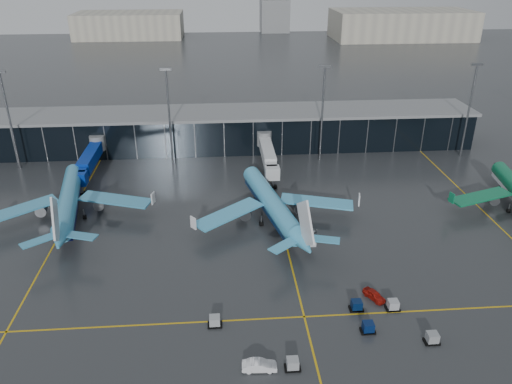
{
  "coord_description": "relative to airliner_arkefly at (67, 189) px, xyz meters",
  "views": [
    {
      "loc": [
        -2.21,
        -75.84,
        50.99
      ],
      "look_at": [
        5.0,
        18.0,
        6.0
      ],
      "focal_mm": 35.0,
      "sensor_mm": 36.0,
      "label": 1
    }
  ],
  "objects": [
    {
      "name": "ground",
      "position": [
        34.58,
        -21.58,
        -6.35
      ],
      "size": [
        600.0,
        600.0,
        0.0
      ],
      "primitive_type": "plane",
      "color": "#282B2D",
      "rests_on": "ground"
    },
    {
      "name": "terminal_pier",
      "position": [
        34.58,
        40.42,
        -0.93
      ],
      "size": [
        142.0,
        17.0,
        10.7
      ],
      "color": "black",
      "rests_on": "ground"
    },
    {
      "name": "jet_bridges",
      "position": [
        -0.42,
        21.41,
        -1.8
      ],
      "size": [
        94.0,
        27.5,
        7.2
      ],
      "color": "#595B60",
      "rests_on": "ground"
    },
    {
      "name": "flood_masts",
      "position": [
        39.58,
        28.42,
        7.46
      ],
      "size": [
        203.0,
        0.5,
        25.5
      ],
      "color": "#595B60",
      "rests_on": "ground"
    },
    {
      "name": "distant_hangars",
      "position": [
        84.52,
        248.5,
        2.44
      ],
      "size": [
        260.0,
        71.0,
        22.0
      ],
      "color": "#B2AD99",
      "rests_on": "ground"
    },
    {
      "name": "taxi_lines",
      "position": [
        44.58,
        -10.97,
        -6.34
      ],
      "size": [
        220.0,
        120.0,
        0.02
      ],
      "color": "gold",
      "rests_on": "ground"
    },
    {
      "name": "airliner_arkefly",
      "position": [
        0.0,
        0.0,
        0.0
      ],
      "size": [
        42.82,
        46.93,
        12.7
      ],
      "primitive_type": null,
      "rotation": [
        0.0,
        0.0,
        0.17
      ],
      "color": "#3992BD",
      "rests_on": "ground"
    },
    {
      "name": "airliner_klm_near",
      "position": [
        42.74,
        -4.76,
        0.04
      ],
      "size": [
        44.41,
        48.31,
        12.78
      ],
      "primitive_type": null,
      "rotation": [
        0.0,
        0.0,
        0.21
      ],
      "color": "#42A9D9",
      "rests_on": "ground"
    },
    {
      "name": "baggage_carts",
      "position": [
        49.89,
        -40.08,
        -5.59
      ],
      "size": [
        33.57,
        13.13,
        1.7
      ],
      "color": "black",
      "rests_on": "ground"
    },
    {
      "name": "mobile_airstair",
      "position": [
        49.16,
        -14.83,
        -5.58
      ],
      "size": [
        2.22,
        3.22,
        3.45
      ],
      "rotation": [
        0.0,
        0.0,
        -0.01
      ],
      "color": "silver",
      "rests_on": "ground"
    },
    {
      "name": "service_van_red",
      "position": [
        56.7,
        -32.97,
        -5.63
      ],
      "size": [
        3.51,
        4.53,
        1.44
      ],
      "primitive_type": "imported",
      "rotation": [
        0.0,
        0.0,
        0.5
      ],
      "color": "#A0140C",
      "rests_on": "ground"
    },
    {
      "name": "service_van_white",
      "position": [
        36.7,
        -46.97,
        -5.57
      ],
      "size": [
        4.82,
        1.88,
        1.56
      ],
      "primitive_type": "imported",
      "rotation": [
        0.0,
        0.0,
        1.52
      ],
      "color": "white",
      "rests_on": "ground"
    }
  ]
}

